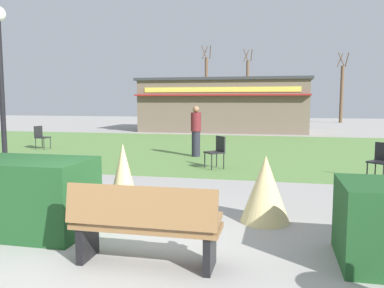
{
  "coord_description": "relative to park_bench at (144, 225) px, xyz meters",
  "views": [
    {
      "loc": [
        1.95,
        -4.14,
        1.86
      ],
      "look_at": [
        0.2,
        3.75,
        0.97
      ],
      "focal_mm": 36.94,
      "sensor_mm": 36.0,
      "label": 1
    }
  ],
  "objects": [
    {
      "name": "person_strolling",
      "position": [
        -1.25,
        8.73,
        0.38
      ],
      "size": [
        0.34,
        0.34,
        1.69
      ],
      "rotation": [
        0.0,
        0.0,
        4.09
      ],
      "color": "#23232D",
      "rests_on": "ground_plane"
    },
    {
      "name": "food_kiosk",
      "position": [
        -1.85,
        20.15,
        1.12
      ],
      "size": [
        10.11,
        4.74,
        3.18
      ],
      "color": "#6B5B4C",
      "rests_on": "ground_plane"
    },
    {
      "name": "cafe_chair_center",
      "position": [
        -7.52,
        9.46,
        0.05
      ],
      "size": [
        0.48,
        0.48,
        0.89
      ],
      "color": "black",
      "rests_on": "ground_plane"
    },
    {
      "name": "ornamental_grass_behind_right",
      "position": [
        1.26,
        1.97,
        0.03
      ],
      "size": [
        0.76,
        0.76,
        1.03
      ],
      "primitive_type": "cone",
      "color": "#D1BC7F",
      "rests_on": "ground_plane"
    },
    {
      "name": "parked_car_west_slot",
      "position": [
        -6.15,
        26.82,
        0.16
      ],
      "size": [
        4.28,
        2.21,
        1.2
      ],
      "color": "black",
      "rests_on": "ground_plane"
    },
    {
      "name": "ornamental_grass_behind_left",
      "position": [
        -1.0,
        1.84,
        0.11
      ],
      "size": [
        0.57,
        0.57,
        1.18
      ],
      "primitive_type": "cone",
      "color": "#D1BC7F",
      "rests_on": "ground_plane"
    },
    {
      "name": "tree_center_bg",
      "position": [
        6.53,
        31.34,
        2.07
      ],
      "size": [
        0.91,
        0.96,
        5.82
      ],
      "color": "brown",
      "rests_on": "ground_plane"
    },
    {
      "name": "lamppost_mid",
      "position": [
        -4.98,
        4.14,
        2.07
      ],
      "size": [
        0.36,
        0.36,
        4.04
      ],
      "color": "black",
      "rests_on": "ground_plane"
    },
    {
      "name": "lawn_patch",
      "position": [
        -0.5,
        11.06,
        -0.48
      ],
      "size": [
        36.0,
        12.0,
        0.01
      ],
      "primitive_type": "cube",
      "color": "#5B8442",
      "rests_on": "ground_plane"
    },
    {
      "name": "cafe_chair_east",
      "position": [
        -0.2,
        6.58,
        0.05
      ],
      "size": [
        0.62,
        0.62,
        0.89
      ],
      "color": "black",
      "rests_on": "ground_plane"
    },
    {
      "name": "tree_right_bg",
      "position": [
        -5.12,
        31.68,
        2.55
      ],
      "size": [
        0.91,
        0.96,
        6.8
      ],
      "color": "brown",
      "rests_on": "ground_plane"
    },
    {
      "name": "cafe_chair_west",
      "position": [
        3.79,
        5.71,
        0.05
      ],
      "size": [
        0.62,
        0.62,
        0.89
      ],
      "color": "black",
      "rests_on": "ground_plane"
    },
    {
      "name": "ground_plane",
      "position": [
        -0.5,
        0.08,
        -0.48
      ],
      "size": [
        80.0,
        80.0,
        0.0
      ],
      "primitive_type": "plane",
      "color": "#999691"
    },
    {
      "name": "tree_left_bg",
      "position": [
        -1.61,
        34.42,
        2.51
      ],
      "size": [
        0.91,
        0.96,
        6.72
      ],
      "color": "brown",
      "rests_on": "ground_plane"
    },
    {
      "name": "parked_car_center_slot",
      "position": [
        -0.93,
        26.83,
        0.16
      ],
      "size": [
        4.24,
        2.13,
        1.2
      ],
      "color": "silver",
      "rests_on": "ground_plane"
    },
    {
      "name": "park_bench",
      "position": [
        0.0,
        0.0,
        0.0
      ],
      "size": [
        1.7,
        0.53,
        0.95
      ],
      "color": "olive",
      "rests_on": "ground_plane"
    }
  ]
}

